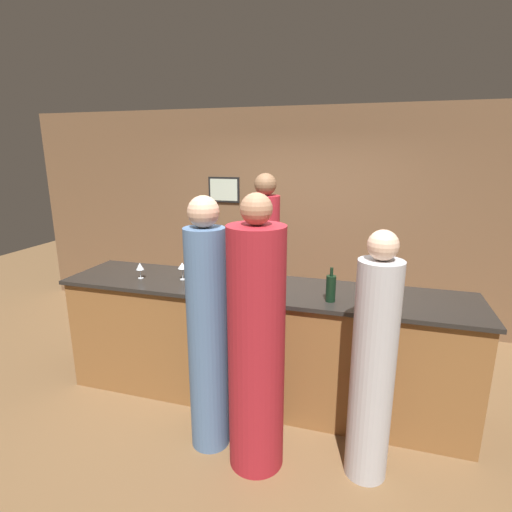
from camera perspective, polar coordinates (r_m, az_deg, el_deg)
name	(u,v)px	position (r m, az deg, el deg)	size (l,w,h in m)	color
ground_plane	(260,395)	(4.03, 0.58, -19.29)	(14.00, 14.00, 0.00)	brown
back_wall	(301,218)	(5.30, 6.40, 5.37)	(8.00, 0.08, 2.80)	brown
bar_counter	(260,343)	(3.75, 0.60, -12.31)	(3.66, 0.76, 1.10)	brown
bartender	(265,273)	(4.34, 1.28, -2.43)	(0.31, 0.31, 2.04)	maroon
guest_0	(207,334)	(3.05, -6.95, -11.02)	(0.30, 0.30, 1.97)	#4C6B93
guest_1	(256,348)	(2.85, 0.04, -13.00)	(0.40, 0.40, 2.01)	maroon
guest_2	(373,368)	(2.90, 16.36, -15.05)	(0.30, 0.30, 1.79)	#B2B2B7
wine_bottle_0	(331,288)	(3.22, 10.64, -4.52)	(0.08, 0.08, 0.28)	black
wine_glass_0	(182,266)	(3.75, -10.49, -1.43)	(0.08, 0.08, 0.16)	silver
wine_glass_1	(204,274)	(3.57, -7.37, -2.52)	(0.07, 0.07, 0.14)	silver
wine_glass_2	(140,267)	(3.89, -16.25, -1.48)	(0.07, 0.07, 0.15)	silver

